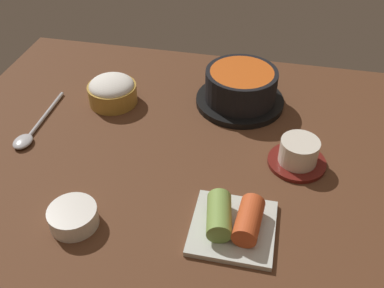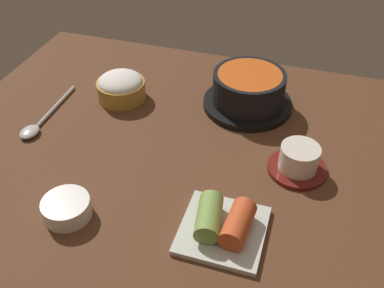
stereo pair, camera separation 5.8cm
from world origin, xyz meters
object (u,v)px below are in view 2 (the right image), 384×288
(kimchi_plate, at_px, (223,224))
(spoon, at_px, (38,123))
(tea_cup_with_saucer, at_px, (299,159))
(side_bowl_near, at_px, (67,208))
(stone_pot, at_px, (248,91))
(rice_bowl, at_px, (121,87))

(kimchi_plate, bearing_deg, spoon, 160.21)
(tea_cup_with_saucer, bearing_deg, kimchi_plate, -117.39)
(kimchi_plate, distance_m, side_bowl_near, 0.26)
(stone_pot, relative_size, side_bowl_near, 2.44)
(stone_pot, bearing_deg, kimchi_plate, -84.34)
(stone_pot, relative_size, kimchi_plate, 1.45)
(rice_bowl, height_order, spoon, rice_bowl)
(stone_pot, xyz_separation_m, tea_cup_with_saucer, (0.13, -0.17, -0.02))
(stone_pot, xyz_separation_m, kimchi_plate, (0.04, -0.36, -0.02))
(rice_bowl, xyz_separation_m, side_bowl_near, (0.06, -0.34, -0.01))
(kimchi_plate, xyz_separation_m, side_bowl_near, (-0.25, -0.04, -0.00))
(rice_bowl, bearing_deg, side_bowl_near, -80.45)
(stone_pot, height_order, tea_cup_with_saucer, stone_pot)
(kimchi_plate, distance_m, spoon, 0.46)
(stone_pot, distance_m, kimchi_plate, 0.36)
(stone_pot, bearing_deg, rice_bowl, -168.90)
(side_bowl_near, bearing_deg, tea_cup_with_saucer, 32.86)
(rice_bowl, xyz_separation_m, tea_cup_with_saucer, (0.41, -0.12, -0.01))
(stone_pot, distance_m, side_bowl_near, 0.46)
(tea_cup_with_saucer, bearing_deg, spoon, -177.08)
(kimchi_plate, bearing_deg, side_bowl_near, -170.68)
(stone_pot, height_order, side_bowl_near, stone_pot)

